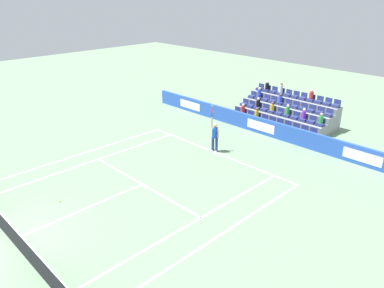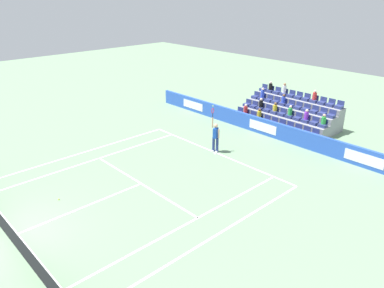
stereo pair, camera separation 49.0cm
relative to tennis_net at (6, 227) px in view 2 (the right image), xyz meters
name	(u,v)px [view 2 (the right image)]	position (x,y,z in m)	size (l,w,h in m)	color
ground_plane	(9,238)	(0.00, 0.00, -0.49)	(80.00, 80.00, 0.00)	gray
line_baseline	(217,153)	(0.00, -11.89, -0.49)	(10.97, 0.10, 0.01)	white
line_service	(141,184)	(0.00, -6.40, -0.49)	(8.23, 0.10, 0.01)	white
line_centre_service	(83,207)	(0.00, -3.20, -0.49)	(0.10, 6.40, 0.01)	white
line_singles_sideline_left	(92,160)	(4.12, -5.95, -0.49)	(0.10, 11.89, 0.01)	white
line_singles_sideline_right	(190,222)	(-4.12, -5.95, -0.49)	(0.10, 11.89, 0.01)	white
line_doubles_sideline_left	(81,153)	(5.49, -5.95, -0.49)	(0.10, 11.89, 0.01)	white
line_doubles_sideline_right	(213,237)	(-5.49, -5.95, -0.49)	(0.10, 11.89, 0.01)	white
line_centre_mark	(215,153)	(0.00, -11.79, -0.49)	(0.10, 0.20, 0.01)	white
sponsor_barrier	(263,127)	(0.00, -16.41, 0.05)	(20.34, 0.22, 1.08)	blue
tennis_net	(6,227)	(0.00, 0.00, 0.00)	(11.97, 0.10, 1.07)	#33383D
tennis_player	(215,136)	(0.21, -11.99, 0.50)	(0.54, 0.43, 2.85)	navy
stadium_stand	(289,115)	(0.01, -19.35, 0.19)	(6.82, 3.80, 2.62)	gray
loose_tennis_ball	(59,199)	(1.34, -2.68, -0.46)	(0.07, 0.07, 0.07)	#D1E533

